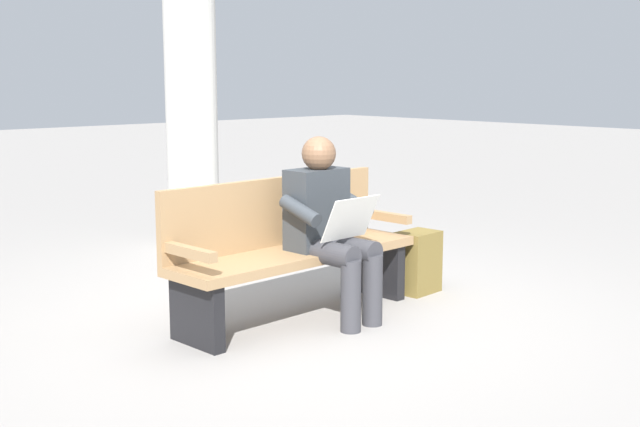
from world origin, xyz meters
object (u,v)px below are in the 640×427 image
bench_near (289,247)px  person_seated (329,223)px  support_pillar (189,16)px  backpack (417,262)px

bench_near → person_seated: (-0.14, 0.23, 0.17)m
person_seated → support_pillar: bearing=-108.3°
bench_near → support_pillar: size_ratio=0.43×
person_seated → backpack: 1.02m
person_seated → backpack: person_seated is taller
person_seated → backpack: size_ratio=2.63×
person_seated → bench_near: bearing=-60.3°
backpack → support_pillar: (0.16, -2.61, 1.88)m
support_pillar → backpack: bearing=93.6°
person_seated → support_pillar: (-0.76, -2.67, 1.47)m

